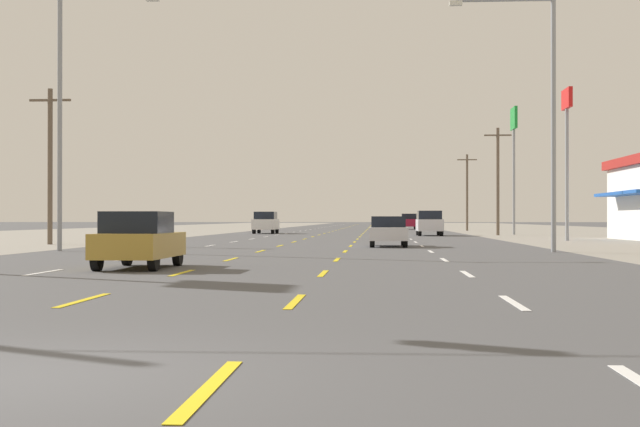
# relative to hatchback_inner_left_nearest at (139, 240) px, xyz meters

# --- Properties ---
(ground_plane) EXTENTS (572.00, 572.00, 0.00)m
(ground_plane) POSITION_rel_hatchback_inner_left_nearest_xyz_m (3.39, 49.44, -0.78)
(ground_plane) COLOR #4C4C4F
(lot_apron_left) EXTENTS (28.00, 440.00, 0.01)m
(lot_apron_left) POSITION_rel_hatchback_inner_left_nearest_xyz_m (-21.36, 49.44, -0.78)
(lot_apron_left) COLOR gray
(lot_apron_left) RESTS_ON ground
(lane_markings) EXTENTS (10.64, 227.60, 0.01)m
(lane_markings) POSITION_rel_hatchback_inner_left_nearest_xyz_m (3.39, 87.94, -0.78)
(lane_markings) COLOR white
(lane_markings) RESTS_ON ground
(hatchback_inner_left_nearest) EXTENTS (1.72, 3.90, 1.54)m
(hatchback_inner_left_nearest) POSITION_rel_hatchback_inner_left_nearest_xyz_m (0.00, 0.00, 0.00)
(hatchback_inner_left_nearest) COLOR #B28C33
(hatchback_inner_left_nearest) RESTS_ON ground
(sedan_inner_right_near) EXTENTS (1.80, 4.50, 1.46)m
(sedan_inner_right_near) POSITION_rel_hatchback_inner_left_nearest_xyz_m (6.98, 19.75, -0.03)
(sedan_inner_right_near) COLOR silver
(sedan_inner_right_near) RESTS_ON ground
(suv_far_right_mid) EXTENTS (1.98, 4.90, 1.98)m
(suv_far_right_mid) POSITION_rel_hatchback_inner_left_nearest_xyz_m (10.58, 48.29, 0.24)
(suv_far_right_mid) COLOR silver
(suv_far_right_mid) RESTS_ON ground
(suv_far_left_midfar) EXTENTS (1.98, 4.90, 1.98)m
(suv_far_left_midfar) POSITION_rel_hatchback_inner_left_nearest_xyz_m (-3.69, 57.46, 0.24)
(suv_far_left_midfar) COLOR white
(suv_far_left_midfar) RESTS_ON ground
(suv_far_right_far) EXTENTS (1.98, 4.90, 1.98)m
(suv_far_right_far) POSITION_rel_hatchback_inner_left_nearest_xyz_m (10.38, 90.47, 0.24)
(suv_far_right_far) COLOR maroon
(suv_far_right_far) RESTS_ON ground
(pole_sign_right_row_1) EXTENTS (0.24, 2.23, 9.30)m
(pole_sign_right_row_1) POSITION_rel_hatchback_inner_left_nearest_xyz_m (18.03, 31.96, 6.16)
(pole_sign_right_row_1) COLOR gray
(pole_sign_right_row_1) RESTS_ON ground
(pole_sign_right_row_2) EXTENTS (0.24, 2.59, 10.79)m
(pole_sign_right_row_2) POSITION_rel_hatchback_inner_left_nearest_xyz_m (18.02, 53.50, 7.61)
(pole_sign_right_row_2) COLOR gray
(pole_sign_right_row_2) RESTS_ON ground
(streetlight_left_row_0) EXTENTS (4.28, 0.26, 10.82)m
(streetlight_left_row_0) POSITION_rel_hatchback_inner_left_nearest_xyz_m (-6.36, 12.73, 5.43)
(streetlight_left_row_0) COLOR gray
(streetlight_left_row_0) RESTS_ON ground
(streetlight_right_row_0) EXTENTS (4.27, 0.26, 10.44)m
(streetlight_right_row_0) POSITION_rel_hatchback_inner_left_nearest_xyz_m (13.12, 12.73, 5.23)
(streetlight_right_row_0) COLOR gray
(streetlight_right_row_0) RESTS_ON ground
(utility_pole_left_row_0) EXTENTS (2.20, 0.26, 8.15)m
(utility_pole_left_row_0) POSITION_rel_hatchback_inner_left_nearest_xyz_m (-10.65, 22.12, 3.48)
(utility_pole_left_row_0) COLOR brown
(utility_pole_left_row_0) RESTS_ON ground
(utility_pole_right_row_1) EXTENTS (2.20, 0.26, 8.73)m
(utility_pole_right_row_1) POSITION_rel_hatchback_inner_left_nearest_xyz_m (16.21, 50.01, 3.78)
(utility_pole_right_row_1) COLOR brown
(utility_pole_right_row_1) RESTS_ON ground
(utility_pole_right_row_2) EXTENTS (2.20, 0.26, 8.59)m
(utility_pole_right_row_2) POSITION_rel_hatchback_inner_left_nearest_xyz_m (16.49, 78.35, 3.70)
(utility_pole_right_row_2) COLOR brown
(utility_pole_right_row_2) RESTS_ON ground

